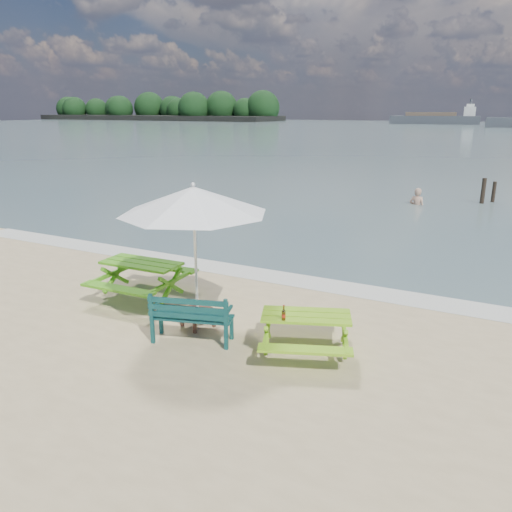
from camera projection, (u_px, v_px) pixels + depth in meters
The scene contains 11 objects.
sea at pixel (489, 134), 80.55m from camera, with size 300.00×300.00×0.00m, color slate.
foam_strip at pixel (300, 281), 11.93m from camera, with size 22.00×0.90×0.01m, color silver.
island_headland at pixel (156, 110), 174.59m from camera, with size 90.00×22.00×7.60m.
picnic_table_left at pixel (142, 281), 10.79m from camera, with size 1.77×1.95×0.81m.
picnic_table_right at pixel (306, 334), 8.34m from camera, with size 1.95×2.04×0.70m.
park_bench at pixel (192, 327), 8.80m from camera, with size 1.50×0.86×0.88m.
side_table at pixel (198, 317), 9.41m from camera, with size 0.70×0.70×0.35m.
patio_umbrella at pixel (194, 200), 8.78m from camera, with size 3.51×3.51×2.66m.
beer_bottle at pixel (284, 315), 8.00m from camera, with size 0.06×0.06×0.25m.
swimmer at pixel (416, 209), 21.47m from camera, with size 0.71×0.52×1.79m.
mooring_pilings at pixel (487, 194), 21.68m from camera, with size 0.57×0.77×1.30m.
Camera 1 is at (4.19, -5.91, 3.97)m, focal length 35.00 mm.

